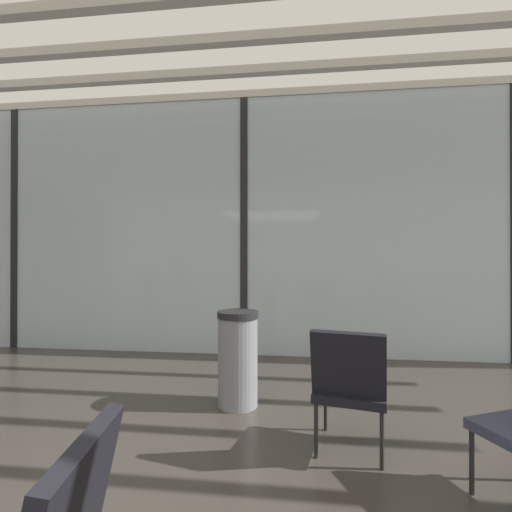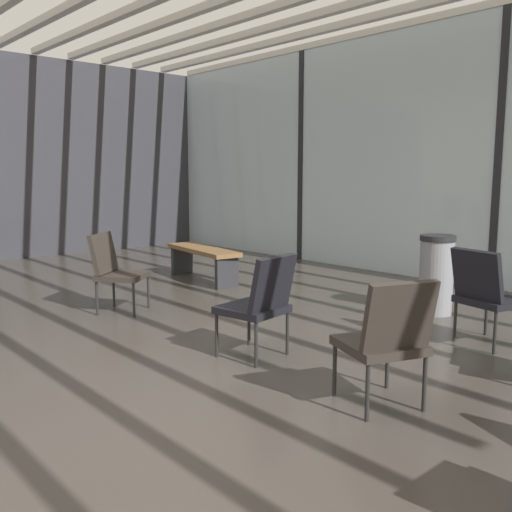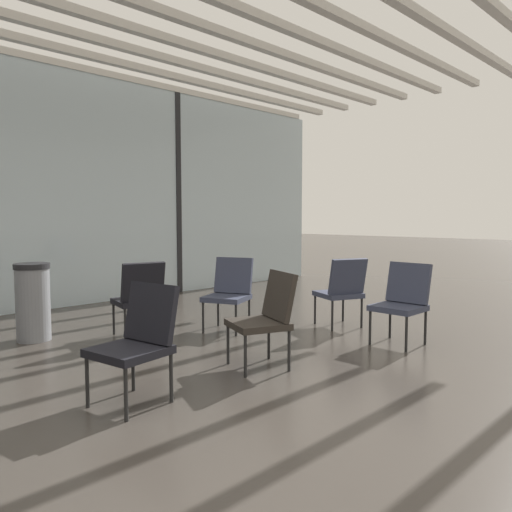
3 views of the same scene
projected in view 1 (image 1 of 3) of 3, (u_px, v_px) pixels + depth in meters
glass_curtain_wall at (244, 226)px, 5.16m from camera, size 14.00×0.08×3.58m
window_mullion_0 at (17, 229)px, 5.58m from camera, size 0.10×0.12×3.58m
window_mullion_1 at (244, 226)px, 5.16m from camera, size 0.10×0.12×3.58m
parked_airplane at (287, 234)px, 10.63m from camera, size 12.02×4.05×4.05m
lounge_chair_2 at (350, 382)px, 2.52m from camera, size 0.58×0.62×0.87m
trash_bin at (238, 358)px, 3.35m from camera, size 0.38×0.38×0.86m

